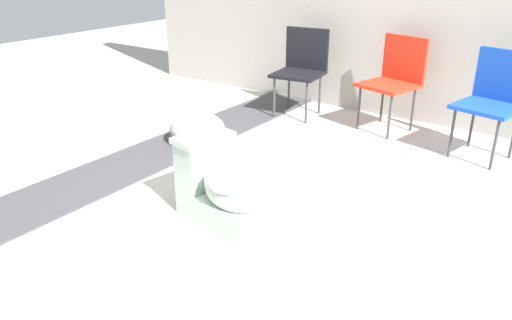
{
  "coord_description": "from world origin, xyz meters",
  "views": [
    {
      "loc": [
        1.74,
        -2.09,
        1.56
      ],
      "look_at": [
        0.03,
        0.3,
        0.3
      ],
      "focal_mm": 35.0,
      "sensor_mm": 36.0,
      "label": 1
    }
  ],
  "objects_px": {
    "folding_chair_middle": "(396,74)",
    "folding_chair_right": "(496,93)",
    "toilet": "(227,188)",
    "folding_chair_left": "(302,63)",
    "boulder_near": "(197,129)"
  },
  "relations": [
    {
      "from": "toilet",
      "to": "folding_chair_left",
      "type": "xyz_separation_m",
      "value": [
        -0.75,
        2.13,
        0.29
      ]
    },
    {
      "from": "folding_chair_middle",
      "to": "folding_chair_right",
      "type": "bearing_deg",
      "value": 93.57
    },
    {
      "from": "folding_chair_middle",
      "to": "boulder_near",
      "type": "relative_size",
      "value": 1.78
    },
    {
      "from": "toilet",
      "to": "boulder_near",
      "type": "height_order",
      "value": "toilet"
    },
    {
      "from": "folding_chair_middle",
      "to": "folding_chair_right",
      "type": "height_order",
      "value": "same"
    },
    {
      "from": "toilet",
      "to": "folding_chair_right",
      "type": "xyz_separation_m",
      "value": [
        1.03,
        2.05,
        0.29
      ]
    },
    {
      "from": "folding_chair_left",
      "to": "folding_chair_right",
      "type": "distance_m",
      "value": 1.79
    },
    {
      "from": "folding_chair_left",
      "to": "folding_chair_right",
      "type": "relative_size",
      "value": 1.0
    },
    {
      "from": "toilet",
      "to": "folding_chair_middle",
      "type": "height_order",
      "value": "folding_chair_middle"
    },
    {
      "from": "folding_chair_left",
      "to": "boulder_near",
      "type": "height_order",
      "value": "folding_chair_left"
    },
    {
      "from": "toilet",
      "to": "folding_chair_middle",
      "type": "distance_m",
      "value": 2.26
    },
    {
      "from": "folding_chair_left",
      "to": "folding_chair_right",
      "type": "bearing_deg",
      "value": 80.37
    },
    {
      "from": "folding_chair_middle",
      "to": "boulder_near",
      "type": "xyz_separation_m",
      "value": [
        -1.18,
        -1.36,
        -0.38
      ]
    },
    {
      "from": "folding_chair_middle",
      "to": "boulder_near",
      "type": "distance_m",
      "value": 1.84
    },
    {
      "from": "folding_chair_left",
      "to": "folding_chair_middle",
      "type": "relative_size",
      "value": 1.0
    }
  ]
}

